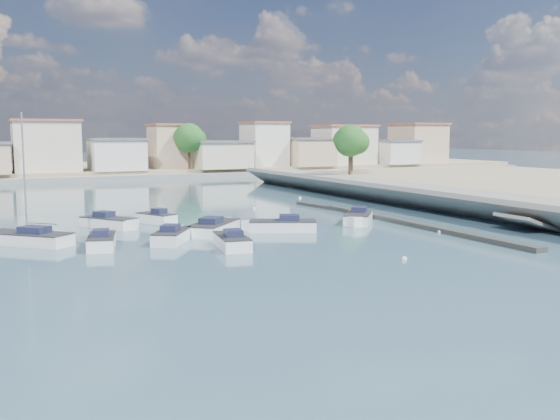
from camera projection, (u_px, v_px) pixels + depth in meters
name	position (u px, v px, depth m)	size (l,w,h in m)	color
ground	(210.00, 196.00, 74.37)	(400.00, 400.00, 0.00)	#2F4D5E
seawall_walkway	(494.00, 204.00, 57.91)	(5.00, 90.00, 1.80)	slate
breakwater	(392.00, 220.00, 52.78)	(2.00, 31.02, 0.35)	black
far_shore_land	(122.00, 169.00, 120.94)	(160.00, 40.00, 1.40)	gray
far_shore_quay	(148.00, 177.00, 102.14)	(160.00, 2.50, 0.80)	slate
far_town	(199.00, 148.00, 111.45)	(113.01, 12.80, 8.35)	beige
shore_trees	(202.00, 141.00, 102.39)	(74.56, 38.32, 7.92)	#38281E
motorboat_a	(231.00, 242.00, 40.79)	(2.39, 5.01, 1.48)	white
motorboat_b	(173.00, 236.00, 42.96)	(3.78, 4.62, 1.48)	white
motorboat_c	(279.00, 226.00, 47.61)	(5.58, 3.90, 1.48)	white
motorboat_d	(358.00, 219.00, 51.95)	(4.57, 5.01, 1.48)	white
motorboat_e	(102.00, 242.00, 40.80)	(2.53, 4.72, 1.48)	white
motorboat_f	(155.00, 219.00, 51.95)	(2.92, 3.97, 1.48)	white
motorboat_g	(111.00, 223.00, 49.27)	(4.21, 4.91, 1.48)	white
motorboat_h	(215.00, 228.00, 46.85)	(5.30, 5.60, 1.48)	white
sailboat	(24.00, 238.00, 41.82)	(5.87, 5.74, 9.00)	white
mooring_buoys	(357.00, 220.00, 53.71)	(10.90, 34.38, 0.33)	white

